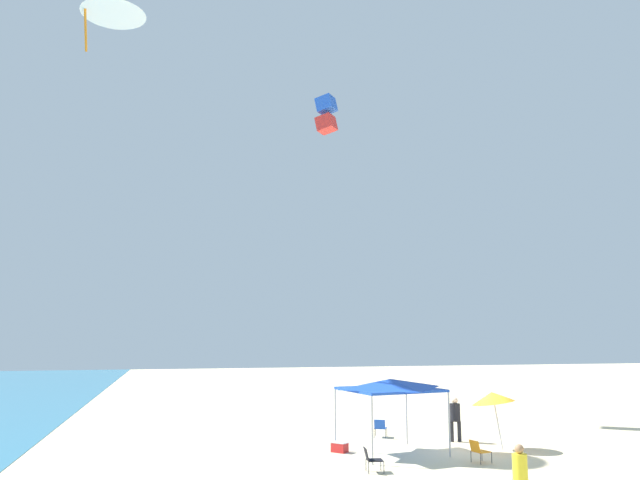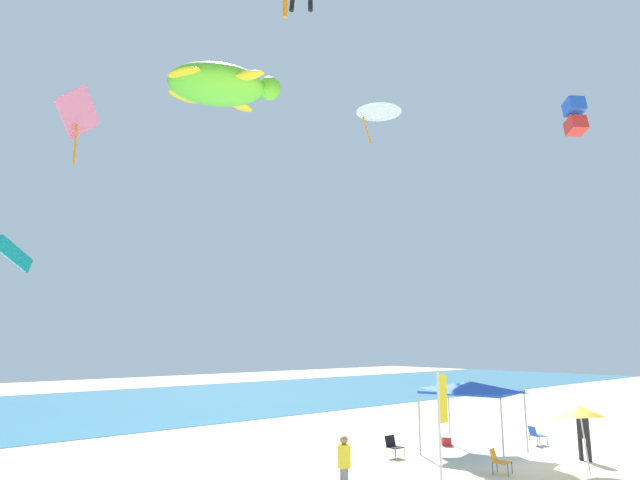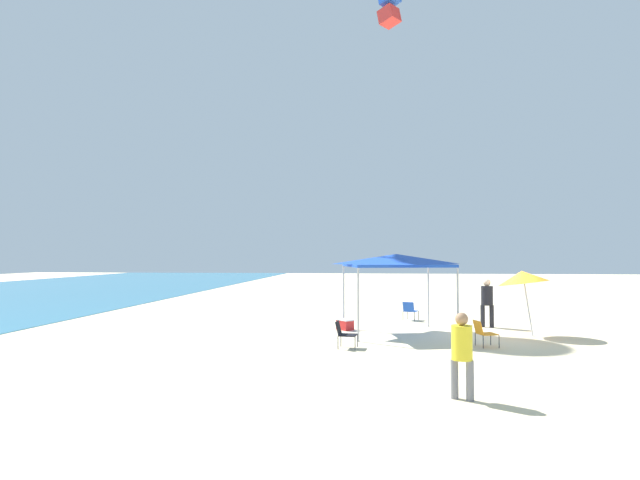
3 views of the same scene
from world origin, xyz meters
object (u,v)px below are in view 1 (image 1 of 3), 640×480
Objects in this scene: person_near_umbrella at (520,471)px; kite_box_blue at (326,114)px; person_by_tent at (455,415)px; canopy_tent at (390,385)px; beach_umbrella at (493,398)px; cooler_box at (340,447)px; folding_chair_facing_ocean at (479,450)px; folding_chair_right_of_tent at (380,427)px; folding_chair_left_of_tent at (371,458)px; kite_delta_white at (114,9)px.

person_near_umbrella is 26.68m from kite_box_blue.
canopy_tent is at bearing 35.90° from person_by_tent.
beach_umbrella is 1.29× the size of person_by_tent.
cooler_box is at bearing 131.57° from person_near_umbrella.
person_near_umbrella is at bearing 156.75° from beach_umbrella.
canopy_tent is at bearing 31.60° from folding_chair_facing_ocean.
folding_chair_right_of_tent and folding_chair_facing_ocean have the same top height.
kite_box_blue is (12.19, -0.23, 15.46)m from canopy_tent.
folding_chair_left_of_tent is 7.38m from person_by_tent.
folding_chair_facing_ocean is at bearing 46.74° from kite_box_blue.
person_near_umbrella is (-12.01, -0.12, 0.53)m from folding_chair_right_of_tent.
folding_chair_left_of_tent is 1.11× the size of cooler_box.
folding_chair_right_of_tent is 0.35× the size of kite_box_blue.
beach_umbrella is 2.99× the size of folding_chair_left_of_tent.
kite_delta_white reaches higher than folding_chair_facing_ocean.
cooler_box is at bearing 8.91° from folding_chair_left_of_tent.
canopy_tent reaches higher than person_by_tent.
kite_box_blue is at bearing 21.77° from kite_delta_white.
kite_delta_white is at bearing -34.14° from kite_box_blue.
kite_box_blue is at bearing -64.26° from person_by_tent.
kite_delta_white reaches higher than folding_chair_left_of_tent.
beach_umbrella reaches higher than cooler_box.
kite_delta_white is (-4.05, 12.39, 3.42)m from kite_box_blue.
folding_chair_facing_ocean reaches higher than cooler_box.
kite_delta_white reaches higher than folding_chair_right_of_tent.
folding_chair_right_of_tent is 1.00× the size of folding_chair_facing_ocean.
folding_chair_left_of_tent is at bearing 150.14° from canopy_tent.
kite_box_blue reaches higher than canopy_tent.
beach_umbrella is 2.34m from person_by_tent.
folding_chair_facing_ocean is 0.23× the size of kite_delta_white.
folding_chair_facing_ocean is at bearing -31.99° from kite_delta_white.
cooler_box is 9.45m from person_near_umbrella.
kite_box_blue is at bearing -1.06° from canopy_tent.
folding_chair_facing_ocean is (-2.41, -2.54, -2.16)m from canopy_tent.
beach_umbrella is 1.44× the size of person_near_umbrella.
beach_umbrella is at bearing -57.46° from folding_chair_left_of_tent.
folding_chair_left_of_tent is (-0.63, 4.28, 0.00)m from folding_chair_facing_ocean.
person_near_umbrella reaches higher than folding_chair_facing_ocean.
folding_chair_left_of_tent is at bearing -43.35° from kite_delta_white.
beach_umbrella is 3.33× the size of cooler_box.
kite_delta_white is at bearing 152.86° from person_near_umbrella.
canopy_tent is 3.18m from cooler_box.
folding_chair_left_of_tent is at bearing 140.87° from person_near_umbrella.
beach_umbrella reaches higher than folding_chair_right_of_tent.
cooler_box is at bearing 40.07° from folding_chair_facing_ocean.
person_near_umbrella is at bearing -162.86° from cooler_box.
folding_chair_left_of_tent is 0.23× the size of kite_delta_white.
kite_box_blue reaches higher than folding_chair_left_of_tent.
folding_chair_left_of_tent is (-6.77, 2.49, 0.00)m from folding_chair_right_of_tent.
folding_chair_left_of_tent is (-3.03, 6.17, -1.58)m from beach_umbrella.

